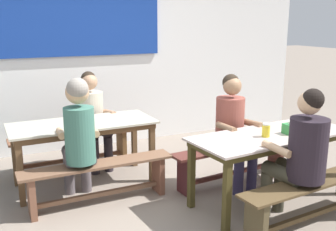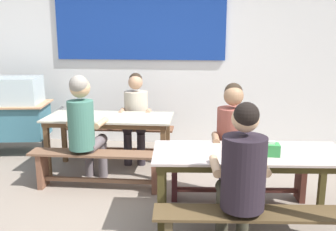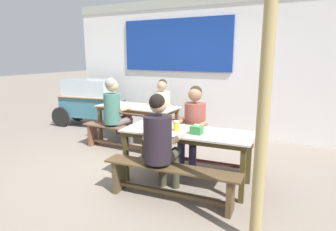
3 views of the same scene
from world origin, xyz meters
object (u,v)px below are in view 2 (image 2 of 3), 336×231
Objects in this scene: person_left_back_turned at (84,124)px; tissue_box at (271,149)px; person_right_near_table at (232,137)px; person_center_facing at (136,111)px; bench_near_front at (262,231)px; bench_near_back at (238,173)px; dining_table_near at (250,160)px; person_near_front at (241,173)px; bench_far_front at (98,165)px; bench_far_back at (120,137)px; condiment_jar at (236,146)px; dining_table_far at (109,122)px.

tissue_box is at bearing -22.98° from person_left_back_turned.
person_left_back_turned reaches higher than person_right_near_table.
person_center_facing is at bearing 68.85° from person_left_back_turned.
person_center_facing reaches higher than bench_near_front.
person_center_facing is (-1.44, 2.35, 0.41)m from bench_near_front.
bench_near_back is 1.16m from bench_near_front.
person_near_front reaches higher than dining_table_near.
bench_far_back is at bearing 90.95° from bench_far_front.
person_right_near_table is 0.66m from tissue_box.
bench_far_front is 1.21× the size of person_near_front.
person_near_front reaches higher than bench_near_back.
dining_table_near is 1.06× the size of bench_near_front.
bench_near_front is at bearing -58.53° from person_center_facing.
dining_table_near is 1.15× the size of bench_far_back.
person_right_near_table is at bearing 90.40° from person_near_front.
condiment_jar is at bearing -55.49° from person_center_facing.
bench_near_back is at bearing -41.75° from person_center_facing.
dining_table_far is 0.96× the size of bench_near_front.
tissue_box reaches higher than dining_table_near.
bench_near_front is 0.47m from person_near_front.
bench_far_back and bench_far_front have the same top height.
person_near_front is at bearing -89.60° from person_right_near_table.
person_near_front is at bearing -88.35° from condiment_jar.
tissue_box is at bearing -4.12° from condiment_jar.
person_right_near_table reaches higher than dining_table_near.
person_left_back_turned reaches higher than person_near_front.
person_left_back_turned is at bearing -111.15° from person_center_facing.
person_left_back_turned is at bearing 142.63° from person_near_front.
dining_table_near is at bearing 94.96° from bench_near_front.
dining_table_near is at bearing -37.63° from dining_table_far.
person_center_facing reaches higher than dining_table_far.
tissue_box reaches higher than bench_near_back.
condiment_jar reaches higher than bench_far_back.
person_left_back_turned is 9.79× the size of condiment_jar.
tissue_box reaches higher than bench_far_front.
condiment_jar is (-0.01, 0.47, 0.07)m from person_near_front.
bench_near_front is 2.31m from person_left_back_turned.
dining_table_near reaches higher than bench_far_front.
person_near_front is (1.51, -1.78, 0.07)m from dining_table_far.
tissue_box is at bearing -22.89° from bench_far_front.
bench_far_front is 2.09m from bench_near_front.
dining_table_far and dining_table_near have the same top height.
person_right_near_table is 0.57m from condiment_jar.
person_near_front is 9.58× the size of condiment_jar.
bench_far_back is at bearing 128.55° from condiment_jar.
bench_near_front is at bearing -70.88° from condiment_jar.
dining_table_far is at bearing -89.05° from bench_far_back.
person_left_back_turned reaches higher than person_center_facing.
person_left_back_turned is (-1.83, 1.33, 0.46)m from bench_near_front.
person_near_front is (-0.12, -0.52, 0.07)m from dining_table_near.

